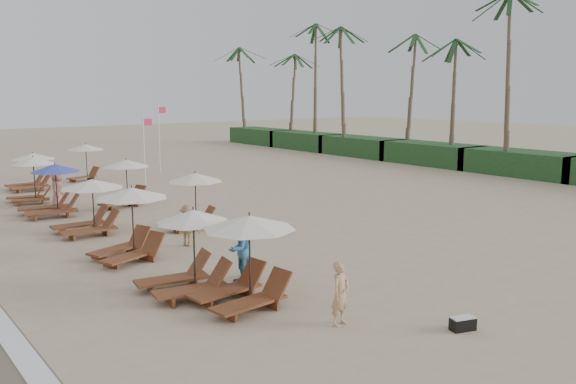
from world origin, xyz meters
TOP-DOWN VIEW (x-y plane):
  - ground at (0.00, 0.00)m, footprint 160.00×160.00m
  - shrub_hedge at (22.00, 14.50)m, footprint 3.20×53.00m
  - palm_row at (21.91, 15.40)m, footprint 7.00×52.00m
  - lounger_station_0 at (-5.92, -2.21)m, footprint 2.75×2.43m
  - lounger_station_1 at (-6.62, -0.47)m, footprint 2.58×2.20m
  - lounger_station_2 at (-6.61, 3.64)m, footprint 2.70×2.47m
  - lounger_station_3 at (-6.42, 8.01)m, footprint 2.76×2.43m
  - lounger_station_4 at (-6.58, 12.40)m, footprint 2.76×2.48m
  - lounger_station_5 at (-6.43, 16.23)m, footprint 2.39×2.11m
  - lounger_station_6 at (-5.44, 20.33)m, footprint 2.70×2.41m
  - inland_station_0 at (-2.71, 6.34)m, footprint 2.65×2.24m
  - inland_station_1 at (-3.13, 12.51)m, footprint 2.85×2.25m
  - inland_station_2 at (-1.76, 22.15)m, footprint 2.60×2.24m
  - beachgoer_near at (-4.79, -4.71)m, footprint 0.65×0.51m
  - beachgoer_mid_a at (-4.81, -0.35)m, footprint 1.10×1.00m
  - beachgoer_mid_b at (-4.19, 4.03)m, footprint 1.00×1.11m
  - beachgoer_far_b at (-5.82, 13.93)m, footprint 0.94×1.05m
  - duffel_bag at (-2.74, -6.67)m, footprint 0.64×0.45m
  - flag_pole_near at (0.51, 18.23)m, footprint 0.59×0.08m
  - flag_pole_far at (3.32, 22.16)m, footprint 0.60×0.08m

SIDE VIEW (x-z plane):
  - ground at x=0.00m, z-range 0.00..0.00m
  - duffel_bag at x=-2.74m, z-range 0.00..0.32m
  - beachgoer_mid_b at x=-4.19m, z-range 0.00..1.49m
  - beachgoer_near at x=-4.79m, z-range 0.00..1.55m
  - shrub_hedge at x=22.00m, z-range 0.00..1.60m
  - beachgoer_far_b at x=-5.82m, z-range 0.00..1.79m
  - beachgoer_mid_a at x=-4.81m, z-range 0.00..1.85m
  - lounger_station_4 at x=-6.58m, z-range -0.13..2.16m
  - lounger_station_1 at x=-6.62m, z-range -0.13..2.17m
  - lounger_station_6 at x=-5.44m, z-range 0.03..2.09m
  - lounger_station_3 at x=-6.42m, z-range 0.01..2.13m
  - lounger_station_5 at x=-6.43m, z-range 0.03..2.29m
  - lounger_station_0 at x=-5.92m, z-range 0.01..2.35m
  - lounger_station_2 at x=-6.61m, z-range 0.02..2.39m
  - inland_station_1 at x=-3.13m, z-range 0.19..2.41m
  - inland_station_0 at x=-2.71m, z-range 0.30..2.52m
  - inland_station_2 at x=-1.76m, z-range 0.34..2.57m
  - flag_pole_near at x=0.51m, z-range 0.24..4.32m
  - flag_pole_far at x=3.32m, z-range 0.25..4.89m
  - palm_row at x=21.91m, z-range 3.76..16.06m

